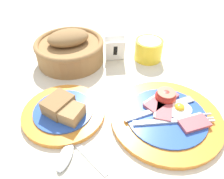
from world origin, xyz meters
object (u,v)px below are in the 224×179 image
object	(u,v)px
number_card	(116,49)
teaspoon_by_saucer	(60,169)
sugar_cup	(149,49)
bread_basket	(70,49)
breakfast_plate	(167,115)
bread_plate	(64,111)

from	to	relation	value
number_card	teaspoon_by_saucer	xyz separation A→B (m)	(-0.14, -0.38, -0.03)
sugar_cup	number_card	bearing A→B (deg)	179.45
bread_basket	sugar_cup	bearing A→B (deg)	-1.24
bread_basket	number_card	distance (m)	0.15
bread_basket	number_card	bearing A→B (deg)	-1.72
breakfast_plate	bread_basket	xyz separation A→B (m)	(-0.24, 0.27, 0.03)
breakfast_plate	sugar_cup	size ratio (longest dim) A/B	2.98
breakfast_plate	number_card	xyz separation A→B (m)	(-0.10, 0.26, 0.03)
breakfast_plate	bread_basket	bearing A→B (deg)	132.39
bread_basket	number_card	world-z (taller)	bread_basket
teaspoon_by_saucer	number_card	bearing A→B (deg)	-5.06
bread_plate	bread_basket	size ratio (longest dim) A/B	0.92
breakfast_plate	teaspoon_by_saucer	size ratio (longest dim) A/B	1.36
sugar_cup	bread_basket	distance (m)	0.25
bread_plate	number_card	size ratio (longest dim) A/B	2.68
bread_plate	bread_basket	xyz separation A→B (m)	(0.00, 0.24, 0.03)
bread_plate	teaspoon_by_saucer	bearing A→B (deg)	-87.42
bread_plate	breakfast_plate	bearing A→B (deg)	-6.28
sugar_cup	teaspoon_by_saucer	bearing A→B (deg)	-122.64
breakfast_plate	bread_plate	xyz separation A→B (m)	(-0.24, 0.03, 0.00)
breakfast_plate	sugar_cup	xyz separation A→B (m)	(0.01, 0.26, 0.02)
bread_basket	number_card	size ratio (longest dim) A/B	2.90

